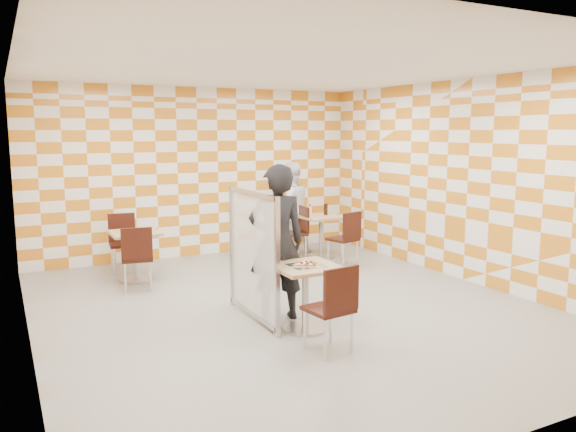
# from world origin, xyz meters

# --- Properties ---
(room_shell) EXTENTS (7.00, 7.00, 7.00)m
(room_shell) POSITION_xyz_m (0.00, 0.54, 1.50)
(room_shell) COLOR #969691
(room_shell) RESTS_ON ground
(main_table) EXTENTS (0.70, 0.70, 0.75)m
(main_table) POSITION_xyz_m (-0.20, -0.82, 0.51)
(main_table) COLOR tan
(main_table) RESTS_ON ground
(second_table) EXTENTS (0.70, 0.70, 0.75)m
(second_table) POSITION_xyz_m (1.86, 2.31, 0.51)
(second_table) COLOR tan
(second_table) RESTS_ON ground
(empty_table) EXTENTS (0.70, 0.70, 0.75)m
(empty_table) POSITION_xyz_m (-1.43, 2.22, 0.51)
(empty_table) COLOR tan
(empty_table) RESTS_ON ground
(chair_main_front) EXTENTS (0.47, 0.48, 0.92)m
(chair_main_front) POSITION_xyz_m (-0.30, -1.57, 0.54)
(chair_main_front) COLOR black
(chair_main_front) RESTS_ON ground
(chair_second_front) EXTENTS (0.52, 0.52, 0.92)m
(chair_second_front) POSITION_xyz_m (1.88, 1.50, 0.54)
(chair_second_front) COLOR black
(chair_second_front) RESTS_ON ground
(chair_second_side) EXTENTS (0.48, 0.47, 0.92)m
(chair_second_side) POSITION_xyz_m (1.45, 2.42, 0.54)
(chair_second_side) COLOR black
(chair_second_side) RESTS_ON ground
(chair_empty_near) EXTENTS (0.49, 0.50, 0.92)m
(chair_empty_near) POSITION_xyz_m (-1.54, 1.63, 0.54)
(chair_empty_near) COLOR black
(chair_empty_near) RESTS_ON ground
(chair_empty_far) EXTENTS (0.46, 0.47, 0.92)m
(chair_empty_far) POSITION_xyz_m (-1.48, 2.92, 0.54)
(chair_empty_far) COLOR black
(chair_empty_far) RESTS_ON ground
(partition) EXTENTS (0.08, 1.38, 1.55)m
(partition) POSITION_xyz_m (-0.59, -0.23, 0.79)
(partition) COLOR white
(partition) RESTS_ON ground
(man_dark) EXTENTS (0.76, 0.58, 1.86)m
(man_dark) POSITION_xyz_m (-0.31, -0.31, 0.93)
(man_dark) COLOR black
(man_dark) RESTS_ON ground
(man_white) EXTENTS (0.84, 0.67, 1.68)m
(man_white) POSITION_xyz_m (1.56, 2.93, 0.84)
(man_white) COLOR white
(man_white) RESTS_ON ground
(pizza_on_foil) EXTENTS (0.40, 0.40, 0.04)m
(pizza_on_foil) POSITION_xyz_m (-0.20, -0.83, 0.77)
(pizza_on_foil) COLOR silver
(pizza_on_foil) RESTS_ON main_table
(sport_bottle) EXTENTS (0.06, 0.06, 0.20)m
(sport_bottle) POSITION_xyz_m (1.70, 2.43, 0.84)
(sport_bottle) COLOR white
(sport_bottle) RESTS_ON second_table
(soda_bottle) EXTENTS (0.07, 0.07, 0.23)m
(soda_bottle) POSITION_xyz_m (1.98, 2.36, 0.85)
(soda_bottle) COLOR black
(soda_bottle) RESTS_ON second_table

